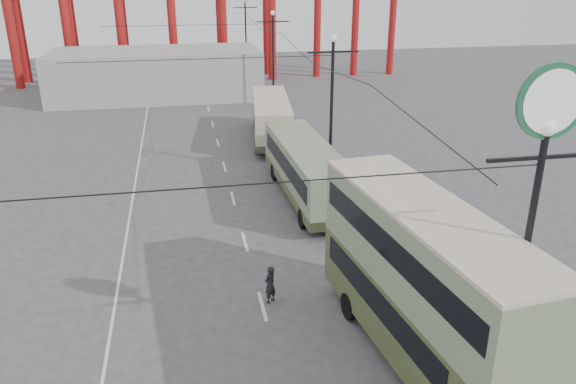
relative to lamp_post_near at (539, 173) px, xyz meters
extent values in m
plane|color=#464648|center=(-5.60, 3.00, -7.86)|extent=(160.00, 160.00, 0.00)
cube|color=silver|center=(-6.60, 22.00, -7.86)|extent=(0.15, 82.00, 0.01)
cube|color=silver|center=(-0.20, 23.00, -7.86)|extent=(0.12, 120.00, 0.01)
cube|color=silver|center=(-12.60, 23.00, -7.86)|extent=(0.12, 120.00, 0.01)
cylinder|color=black|center=(0.00, 0.00, -3.36)|extent=(0.20, 0.20, 9.00)
cube|color=black|center=(0.00, 0.00, 0.44)|extent=(3.20, 0.10, 0.10)
sphere|color=white|center=(0.00, 0.00, 1.24)|extent=(0.44, 0.44, 0.44)
cylinder|color=#1D5737|center=(0.00, 0.00, 1.94)|extent=(2.00, 0.12, 2.00)
cylinder|color=white|center=(0.00, 0.00, 1.94)|extent=(1.70, 0.16, 1.70)
cylinder|color=black|center=(0.00, 21.00, -3.36)|extent=(0.20, 0.20, 9.00)
cylinder|color=black|center=(0.00, 21.00, -7.61)|extent=(0.44, 0.44, 0.50)
cube|color=black|center=(0.00, 21.00, 0.44)|extent=(3.20, 0.10, 0.10)
sphere|color=white|center=(0.00, 21.00, 1.24)|extent=(0.44, 0.44, 0.44)
cylinder|color=black|center=(0.00, 43.00, -3.36)|extent=(0.20, 0.20, 9.00)
cylinder|color=black|center=(0.00, 43.00, -7.61)|extent=(0.44, 0.44, 0.50)
cube|color=black|center=(0.00, 43.00, 0.44)|extent=(3.20, 0.10, 0.10)
sphere|color=white|center=(0.00, 43.00, 1.24)|extent=(0.44, 0.44, 0.44)
cylinder|color=black|center=(0.00, 65.00, -3.36)|extent=(0.20, 0.20, 9.00)
cylinder|color=black|center=(0.00, 65.00, -7.61)|extent=(0.44, 0.44, 0.50)
cube|color=black|center=(0.00, 65.00, 0.44)|extent=(3.20, 0.10, 0.10)
sphere|color=white|center=(0.00, 65.00, 1.24)|extent=(0.44, 0.44, 0.44)
cylinder|color=maroon|center=(-27.60, 58.00, 1.14)|extent=(1.00, 1.00, 18.00)
cylinder|color=maroon|center=(-27.60, 62.00, 1.14)|extent=(1.00, 1.00, 18.00)
cylinder|color=maroon|center=(18.40, 59.00, -0.86)|extent=(0.90, 0.90, 14.00)
cube|color=#A2A29D|center=(-11.60, 50.00, -5.36)|extent=(22.00, 10.00, 5.00)
cube|color=#384324|center=(-1.76, 2.62, -6.06)|extent=(3.94, 11.18, 2.41)
cube|color=black|center=(-1.76, 2.62, -5.56)|extent=(3.74, 9.01, 0.98)
cube|color=gray|center=(-1.76, 2.62, -4.69)|extent=(3.96, 11.18, 0.33)
cube|color=gray|center=(-1.76, 2.62, -3.32)|extent=(3.94, 11.18, 2.41)
cube|color=black|center=(-1.76, 2.62, -3.21)|extent=(3.91, 10.53, 0.93)
cube|color=beige|center=(-1.76, 2.62, -2.05)|extent=(3.96, 11.18, 0.13)
cylinder|color=black|center=(-3.33, 5.52, -7.31)|extent=(0.43, 1.12, 1.09)
cylinder|color=black|center=(-0.88, 5.80, -7.31)|extent=(0.43, 1.12, 1.09)
cube|color=gray|center=(-2.23, 18.17, -5.96)|extent=(3.09, 12.03, 2.61)
cube|color=black|center=(-2.23, 18.17, -5.53)|extent=(3.09, 10.73, 1.03)
cube|color=#384324|center=(-2.23, 18.17, -6.99)|extent=(3.12, 12.03, 0.54)
cube|color=gray|center=(-2.23, 18.17, -4.57)|extent=(3.11, 12.03, 0.17)
cylinder|color=black|center=(-3.56, 21.49, -7.32)|extent=(0.34, 1.10, 1.09)
cylinder|color=black|center=(-1.11, 21.57, -7.32)|extent=(0.34, 1.10, 1.09)
cylinder|color=black|center=(-3.34, 14.33, -7.32)|extent=(0.34, 1.10, 1.09)
cylinder|color=black|center=(-0.88, 14.41, -7.32)|extent=(0.34, 1.10, 1.09)
cube|color=beige|center=(-2.26, 30.90, -5.94)|extent=(4.00, 11.23, 2.64)
cube|color=black|center=(-2.26, 30.90, -5.50)|extent=(3.89, 9.93, 1.04)
cube|color=#384324|center=(-2.26, 30.90, -6.98)|extent=(4.03, 11.23, 0.55)
cube|color=beige|center=(-2.26, 30.90, -4.53)|extent=(4.02, 11.23, 0.18)
cylinder|color=black|center=(-3.16, 33.88, -7.31)|extent=(0.43, 1.13, 1.10)
cylinder|color=black|center=(-0.69, 33.59, -7.31)|extent=(0.43, 1.13, 1.10)
cylinder|color=black|center=(-3.87, 27.77, -7.31)|extent=(0.43, 1.13, 1.10)
cylinder|color=black|center=(-1.41, 27.48, -7.31)|extent=(0.43, 1.13, 1.10)
imported|color=black|center=(-6.23, 7.28, -7.03)|extent=(0.72, 0.70, 1.66)
camera|label=1|loc=(-9.35, -12.64, 5.07)|focal=35.00mm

